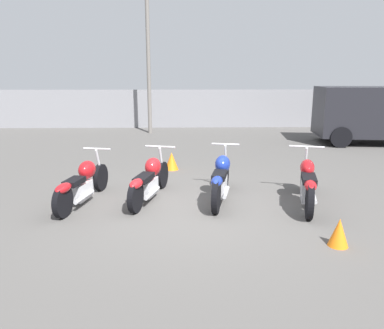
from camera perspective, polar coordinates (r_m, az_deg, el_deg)
name	(u,v)px	position (r m, az deg, el deg)	size (l,w,h in m)	color
ground_plane	(193,210)	(6.80, 0.17, -6.89)	(60.00, 60.00, 0.00)	#514F4C
fence_back	(187,109)	(17.37, -0.84, 8.49)	(40.00, 0.04, 1.73)	gray
light_pole_left	(147,9)	(15.93, -6.86, 22.52)	(0.70, 0.35, 8.41)	slate
motorcycle_slot_0	(82,183)	(7.31, -16.35, -2.72)	(0.71, 2.11, 0.93)	black
motorcycle_slot_1	(149,180)	(7.27, -6.50, -2.30)	(0.82, 2.07, 0.94)	black
motorcycle_slot_2	(221,179)	(7.21, 4.47, -2.15)	(0.72, 2.11, 1.00)	black
motorcycle_slot_3	(307,183)	(7.23, 17.16, -2.68)	(0.82, 2.09, 1.00)	black
parked_van	(383,112)	(14.76, 27.10, 7.10)	(4.62, 2.44, 1.98)	black
traffic_cone_near	(172,161)	(9.59, -3.13, 0.53)	(0.35, 0.35, 0.45)	orange
traffic_cone_far	(339,232)	(5.75, 21.48, -9.61)	(0.28, 0.28, 0.41)	orange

